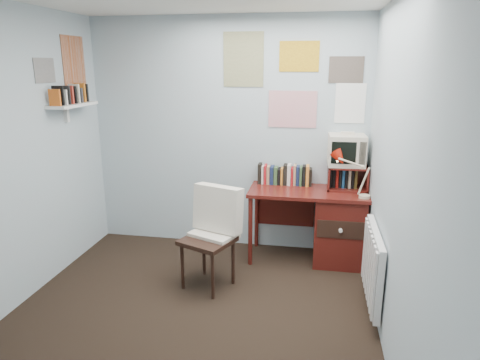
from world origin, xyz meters
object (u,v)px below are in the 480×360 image
at_px(desk, 333,224).
at_px(wall_shelf, 73,105).
at_px(desk_chair, 207,241).
at_px(radiator, 373,266).
at_px(desk_lamp, 366,178).
at_px(crt_tv, 347,148).
at_px(tv_riser, 347,177).

relative_size(desk, wall_shelf, 1.94).
relative_size(desk_chair, radiator, 1.13).
bearing_deg(wall_shelf, desk_lamp, 4.16).
distance_m(desk, wall_shelf, 2.87).
xyz_separation_m(desk_lamp, crt_tv, (-0.18, 0.30, 0.22)).
relative_size(crt_tv, wall_shelf, 0.58).
bearing_deg(tv_riser, desk_chair, -145.77).
height_order(tv_riser, wall_shelf, wall_shelf).
bearing_deg(radiator, desk_chair, 172.90).
bearing_deg(desk_lamp, desk_chair, -174.54).
bearing_deg(desk_chair, desk_lamp, 44.84).
distance_m(desk_chair, crt_tv, 1.69).
bearing_deg(crt_tv, tv_riser, -39.85).
relative_size(desk, desk_chair, 1.32).
height_order(tv_riser, radiator, tv_riser).
height_order(crt_tv, wall_shelf, wall_shelf).
relative_size(desk_lamp, radiator, 0.49).
relative_size(desk, crt_tv, 3.33).
distance_m(desk_lamp, wall_shelf, 2.92).
bearing_deg(tv_riser, crt_tv, 142.47).
distance_m(desk, tv_riser, 0.51).
xyz_separation_m(desk_lamp, tv_riser, (-0.15, 0.28, -0.07)).
relative_size(desk, radiator, 1.50).
bearing_deg(desk_chair, crt_tv, 58.04).
xyz_separation_m(desk_chair, tv_riser, (1.27, 0.86, 0.43)).
height_order(desk, desk_chair, desk_chair).
height_order(radiator, wall_shelf, wall_shelf).
height_order(desk_chair, tv_riser, tv_riser).
relative_size(desk_chair, crt_tv, 2.52).
bearing_deg(crt_tv, wall_shelf, -171.49).
xyz_separation_m(tv_riser, crt_tv, (-0.03, 0.02, 0.30)).
height_order(desk, tv_riser, tv_riser).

